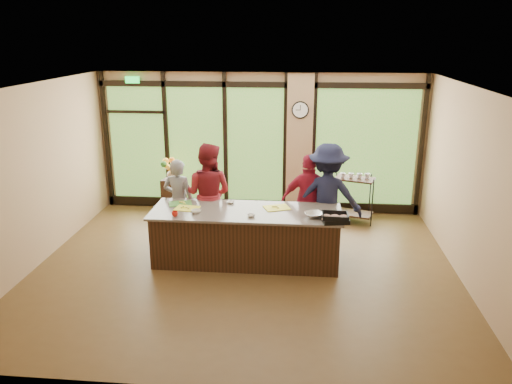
% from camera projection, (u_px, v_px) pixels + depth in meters
% --- Properties ---
extents(floor, '(7.00, 7.00, 0.00)m').
position_uv_depth(floor, '(244.00, 268.00, 8.38)').
color(floor, brown).
rests_on(floor, ground).
extents(ceiling, '(7.00, 7.00, 0.00)m').
position_uv_depth(ceiling, '(243.00, 87.00, 7.47)').
color(ceiling, white).
rests_on(ceiling, back_wall).
extents(back_wall, '(7.00, 0.00, 7.00)m').
position_uv_depth(back_wall, '(260.00, 143.00, 10.77)').
color(back_wall, tan).
rests_on(back_wall, floor).
extents(left_wall, '(0.00, 6.00, 6.00)m').
position_uv_depth(left_wall, '(34.00, 177.00, 8.24)').
color(left_wall, tan).
rests_on(left_wall, floor).
extents(right_wall, '(0.00, 6.00, 6.00)m').
position_uv_depth(right_wall, '(471.00, 189.00, 7.61)').
color(right_wall, tan).
rests_on(right_wall, floor).
extents(window_wall, '(6.90, 0.12, 3.00)m').
position_uv_depth(window_wall, '(267.00, 149.00, 10.74)').
color(window_wall, tan).
rests_on(window_wall, floor).
extents(island_base, '(3.10, 1.00, 0.88)m').
position_uv_depth(island_base, '(246.00, 237.00, 8.53)').
color(island_base, '#321B10').
rests_on(island_base, floor).
extents(countertop, '(3.20, 1.10, 0.04)m').
position_uv_depth(countertop, '(246.00, 212.00, 8.39)').
color(countertop, slate).
rests_on(countertop, island_base).
extents(wall_clock, '(0.36, 0.04, 0.36)m').
position_uv_depth(wall_clock, '(300.00, 110.00, 10.34)').
color(wall_clock, black).
rests_on(wall_clock, window_wall).
extents(cook_left, '(0.62, 0.45, 1.59)m').
position_uv_depth(cook_left, '(179.00, 201.00, 9.28)').
color(cook_left, slate).
rests_on(cook_left, floor).
extents(cook_midleft, '(1.06, 0.90, 1.90)m').
position_uv_depth(cook_midleft, '(208.00, 194.00, 9.17)').
color(cook_midleft, maroon).
rests_on(cook_midleft, floor).
extents(cook_midright, '(1.04, 0.48, 1.73)m').
position_uv_depth(cook_midright, '(309.00, 201.00, 9.02)').
color(cook_midright, maroon).
rests_on(cook_midright, floor).
extents(cook_right, '(1.31, 0.83, 1.94)m').
position_uv_depth(cook_right, '(327.00, 197.00, 8.92)').
color(cook_right, '#181B35').
rests_on(cook_right, floor).
extents(roasting_pan, '(0.45, 0.38, 0.07)m').
position_uv_depth(roasting_pan, '(335.00, 220.00, 7.87)').
color(roasting_pan, black).
rests_on(roasting_pan, countertop).
extents(mixing_bowl, '(0.39, 0.39, 0.07)m').
position_uv_depth(mixing_bowl, '(314.00, 215.00, 8.09)').
color(mixing_bowl, silver).
rests_on(mixing_bowl, countertop).
extents(cutting_board_left, '(0.46, 0.40, 0.01)m').
position_uv_depth(cutting_board_left, '(180.00, 203.00, 8.72)').
color(cutting_board_left, '#3D7C2D').
rests_on(cutting_board_left, countertop).
extents(cutting_board_center, '(0.43, 0.35, 0.01)m').
position_uv_depth(cutting_board_center, '(187.00, 208.00, 8.48)').
color(cutting_board_center, yellow).
rests_on(cutting_board_center, countertop).
extents(cutting_board_right, '(0.50, 0.44, 0.01)m').
position_uv_depth(cutting_board_right, '(277.00, 208.00, 8.51)').
color(cutting_board_right, yellow).
rests_on(cutting_board_right, countertop).
extents(prep_bowl_near, '(0.22, 0.22, 0.05)m').
position_uv_depth(prep_bowl_near, '(196.00, 211.00, 8.27)').
color(prep_bowl_near, silver).
rests_on(prep_bowl_near, countertop).
extents(prep_bowl_mid, '(0.14, 0.14, 0.04)m').
position_uv_depth(prep_bowl_mid, '(251.00, 216.00, 8.10)').
color(prep_bowl_mid, silver).
rests_on(prep_bowl_mid, countertop).
extents(prep_bowl_far, '(0.17, 0.17, 0.03)m').
position_uv_depth(prep_bowl_far, '(231.00, 202.00, 8.75)').
color(prep_bowl_far, silver).
rests_on(prep_bowl_far, countertop).
extents(red_ramekin, '(0.13, 0.13, 0.08)m').
position_uv_depth(red_ramekin, '(175.00, 214.00, 8.11)').
color(red_ramekin, red).
rests_on(red_ramekin, countertop).
extents(flower_stand, '(0.49, 0.49, 0.82)m').
position_uv_depth(flower_stand, '(174.00, 197.00, 10.68)').
color(flower_stand, '#321B10').
rests_on(flower_stand, floor).
extents(flower_vase, '(0.26, 0.26, 0.27)m').
position_uv_depth(flower_vase, '(173.00, 173.00, 10.52)').
color(flower_vase, '#9C7F55').
rests_on(flower_vase, flower_stand).
extents(bar_cart, '(0.87, 0.66, 1.06)m').
position_uv_depth(bar_cart, '(354.00, 193.00, 10.23)').
color(bar_cart, '#321B10').
rests_on(bar_cart, floor).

